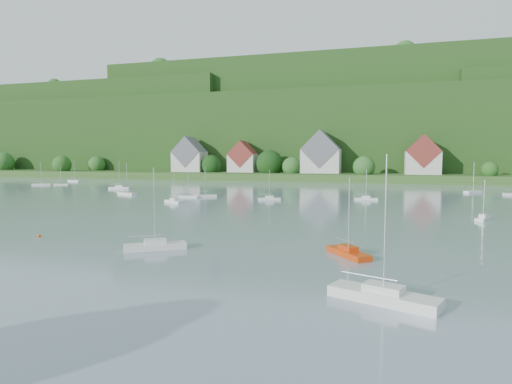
% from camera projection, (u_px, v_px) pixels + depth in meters
% --- Properties ---
extents(far_shore_strip, '(600.00, 60.00, 3.00)m').
position_uv_depth(far_shore_strip, '(313.00, 175.00, 195.34)').
color(far_shore_strip, '#2B4F1D').
rests_on(far_shore_strip, ground).
extents(forested_ridge, '(620.00, 181.22, 69.89)m').
position_uv_depth(forested_ridge, '(332.00, 135.00, 259.09)').
color(forested_ridge, '#173912').
rests_on(forested_ridge, ground).
extents(village_building_0, '(14.00, 10.40, 16.00)m').
position_uv_depth(village_building_0, '(190.00, 157.00, 197.52)').
color(village_building_0, '#BCB8AC').
rests_on(village_building_0, far_shore_strip).
extents(village_building_1, '(12.00, 9.36, 14.00)m').
position_uv_depth(village_building_1, '(243.00, 159.00, 192.55)').
color(village_building_1, '#BCB8AC').
rests_on(village_building_1, far_shore_strip).
extents(village_building_2, '(16.00, 11.44, 18.00)m').
position_uv_depth(village_building_2, '(321.00, 156.00, 181.74)').
color(village_building_2, '#BCB8AC').
rests_on(village_building_2, far_shore_strip).
extents(village_building_3, '(13.00, 10.40, 15.50)m').
position_uv_depth(village_building_3, '(423.00, 158.00, 168.78)').
color(village_building_3, '#BCB8AC').
rests_on(village_building_3, far_shore_strip).
extents(near_sailboat_3, '(6.43, 5.23, 8.84)m').
position_uv_depth(near_sailboat_3, '(155.00, 245.00, 46.40)').
color(near_sailboat_3, silver).
rests_on(near_sailboat_3, ground).
extents(near_sailboat_4, '(7.78, 4.64, 10.15)m').
position_uv_depth(near_sailboat_4, '(383.00, 295.00, 29.62)').
color(near_sailboat_4, silver).
rests_on(near_sailboat_4, ground).
extents(near_sailboat_5, '(4.86, 5.67, 7.93)m').
position_uv_depth(near_sailboat_5, '(348.00, 252.00, 43.36)').
color(near_sailboat_5, '#C0380B').
rests_on(near_sailboat_5, ground).
extents(mooring_buoy_3, '(0.47, 0.47, 0.47)m').
position_uv_depth(mooring_buoy_3, '(39.00, 237.00, 53.61)').
color(mooring_buoy_3, '#CA5C0C').
rests_on(mooring_buoy_3, ground).
extents(far_sailboat_cluster, '(189.87, 73.62, 8.71)m').
position_uv_depth(far_sailboat_cluster, '(293.00, 192.00, 115.92)').
color(far_sailboat_cluster, silver).
rests_on(far_sailboat_cluster, ground).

